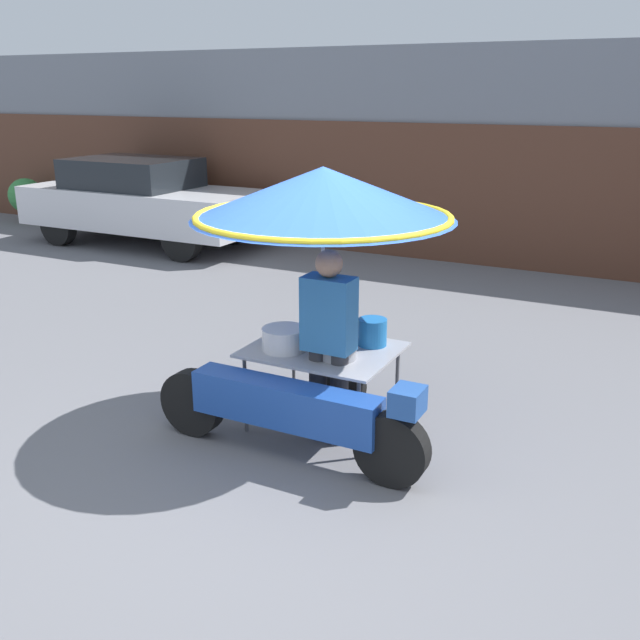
# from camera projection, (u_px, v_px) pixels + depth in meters

# --- Properties ---
(ground_plane) EXTENTS (36.00, 36.00, 0.00)m
(ground_plane) POSITION_uv_depth(u_px,v_px,m) (277.00, 470.00, 5.10)
(ground_plane) COLOR slate
(shopfront_building) EXTENTS (28.00, 2.06, 3.23)m
(shopfront_building) POSITION_uv_depth(u_px,v_px,m) (527.00, 155.00, 11.22)
(shopfront_building) COLOR gray
(shopfront_building) RESTS_ON ground
(vendor_motorcycle_cart) EXTENTS (2.19, 1.97, 2.06)m
(vendor_motorcycle_cart) POSITION_uv_depth(u_px,v_px,m) (320.00, 226.00, 5.24)
(vendor_motorcycle_cart) COLOR black
(vendor_motorcycle_cart) RESTS_ON ground
(vendor_person) EXTENTS (0.38, 0.22, 1.51)m
(vendor_person) POSITION_uv_depth(u_px,v_px,m) (329.00, 338.00, 5.28)
(vendor_person) COLOR #2D2D33
(vendor_person) RESTS_ON ground
(parked_car) EXTENTS (4.27, 1.69, 1.47)m
(parked_car) POSITION_uv_depth(u_px,v_px,m) (142.00, 200.00, 12.23)
(parked_car) COLOR black
(parked_car) RESTS_ON ground
(potted_plant) EXTENTS (0.69, 0.69, 0.89)m
(potted_plant) POSITION_uv_depth(u_px,v_px,m) (26.00, 197.00, 14.33)
(potted_plant) COLOR brown
(potted_plant) RESTS_ON ground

